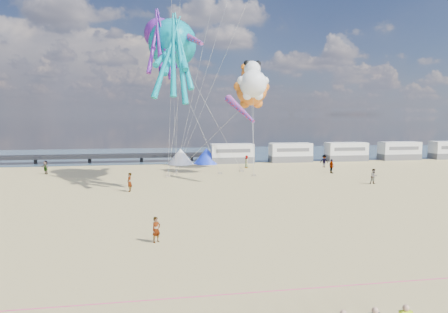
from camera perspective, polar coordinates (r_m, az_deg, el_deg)
ground at (r=22.72m, az=4.78°, el=-13.34°), size 120.00×120.00×0.00m
water at (r=76.32m, az=-5.35°, el=0.34°), size 120.00×120.00×0.00m
pier at (r=68.94m, az=-28.55°, el=-0.16°), size 60.00×3.00×0.50m
motorhome_0 at (r=62.10m, az=1.15°, el=0.44°), size 6.60×2.50×3.00m
motorhome_1 at (r=64.51m, az=9.47°, el=0.57°), size 6.60×2.50×3.00m
motorhome_2 at (r=68.17m, az=17.05°, el=0.67°), size 6.60×2.50×3.00m
motorhome_3 at (r=72.89m, az=23.76°, el=0.76°), size 6.60×2.50×3.00m
tent_white at (r=61.19m, az=-6.24°, el=0.04°), size 4.00×4.00×2.40m
tent_blue at (r=61.53m, az=-2.52°, el=0.10°), size 4.00×4.00×2.40m
rope_line at (r=18.25m, az=8.83°, el=-18.33°), size 34.00×0.03×0.03m
standing_person at (r=24.23m, az=-9.66°, el=-10.26°), size 0.67×0.63×1.54m
beachgoer_0 at (r=56.61m, az=3.25°, el=-0.73°), size 0.47×0.68×1.77m
beachgoer_1 at (r=46.29m, az=20.61°, el=-2.68°), size 0.86×0.60×1.67m
beachgoer_2 at (r=58.78m, az=14.11°, el=-0.64°), size 1.09×1.01×1.80m
beachgoer_3 at (r=53.11m, az=15.11°, el=-1.36°), size 0.81×1.24×1.82m
beachgoer_4 at (r=55.42m, az=-24.15°, el=-1.42°), size 1.01×1.02×1.73m
beachgoer_5 at (r=40.22m, az=-13.36°, el=-3.60°), size 0.57×1.72×1.85m
sandbag_a at (r=48.78m, az=-8.00°, el=-2.79°), size 0.50×0.35×0.22m
sandbag_b at (r=50.54m, az=-0.58°, el=-2.43°), size 0.50×0.35×0.22m
sandbag_c at (r=49.01m, az=4.28°, el=-2.71°), size 0.50×0.35×0.22m
sandbag_d at (r=52.83m, az=2.55°, el=-2.07°), size 0.50×0.35×0.22m
sandbag_e at (r=51.11m, az=-6.90°, el=-2.38°), size 0.50×0.35×0.22m
kite_octopus_teal at (r=45.85m, az=-7.38°, el=15.63°), size 5.22×10.65×11.82m
kite_octopus_purple at (r=47.81m, az=-9.20°, el=16.86°), size 6.18×9.16×9.65m
kite_panda at (r=48.83m, az=4.17°, el=10.33°), size 4.81×4.64×5.65m
kite_teddy_orange at (r=54.24m, az=3.94°, el=9.47°), size 6.08×5.88×7.07m
windsock_left at (r=43.39m, az=-5.32°, el=16.74°), size 3.53×7.34×7.40m
windsock_mid at (r=47.84m, az=-5.94°, el=13.57°), size 3.15×5.59×5.66m
windsock_right at (r=43.74m, az=2.33°, el=6.73°), size 2.99×5.40×5.49m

